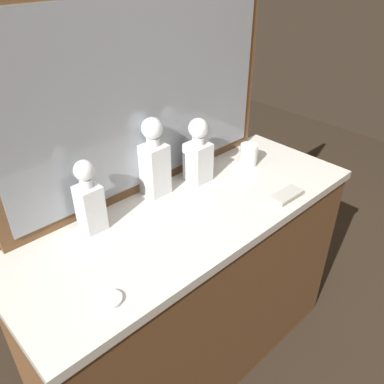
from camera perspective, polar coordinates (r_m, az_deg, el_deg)
The scene contains 9 objects.
ground_plane at distance 2.05m, azimuth 0.00°, elevation -22.30°, with size 6.00×6.00×0.00m, color #2D2319.
dresser at distance 1.72m, azimuth 0.00°, elevation -14.19°, with size 1.39×0.52×0.85m.
dresser_mirror at distance 1.44m, azimuth -6.83°, elevation 13.60°, with size 1.19×0.03×0.74m.
crystal_decanter_far_right at distance 1.34m, azimuth -14.59°, elevation -1.51°, with size 0.08×0.08×0.26m.
crystal_decanter_right at distance 1.49m, azimuth -5.48°, elevation 4.05°, with size 0.09×0.09×0.31m.
crystal_decanter_left at distance 1.58m, azimuth 0.89°, elevation 5.18°, with size 0.09×0.09×0.27m.
crystal_tumbler_left at distance 1.74m, azimuth 8.19°, elevation 5.23°, with size 0.08×0.08×0.09m.
silver_brush_far_right at distance 1.55m, azimuth 13.51°, elevation -0.52°, with size 0.14×0.07×0.02m.
porcelain_dish at distance 1.14m, azimuth -11.71°, elevation -14.99°, with size 0.07×0.07×0.01m.
Camera 1 is at (-0.81, -0.86, 1.68)m, focal length 36.90 mm.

